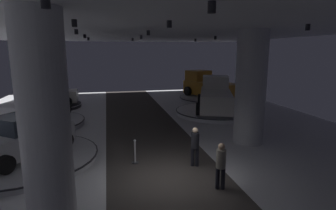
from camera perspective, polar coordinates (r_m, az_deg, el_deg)
The scene contains 17 objects.
ground at distance 10.23m, azimuth 0.18°, elevation -15.13°, with size 24.00×44.00×0.06m.
ceiling_with_spotlights at distance 9.22m, azimuth 0.20°, elevation 17.66°, with size 24.00×44.00×0.39m.
column_right at distance 13.91m, azimuth 16.73°, elevation 3.46°, with size 1.45×1.45×5.50m.
column_left at distance 7.36m, azimuth -24.13°, elevation -3.67°, with size 1.21×1.21×5.50m.
display_platform_far_left at distance 18.55m, azimuth -25.63°, elevation -3.45°, with size 5.68×5.68×0.31m.
pickup_truck_far_left at distance 18.60m, azimuth -25.45°, elevation -0.00°, with size 3.73×5.66×2.30m.
display_platform_far_right at distance 20.15m, azimuth 9.74°, elevation -1.39°, with size 5.68×5.68×0.31m.
pickup_truck_far_right at distance 20.26m, azimuth 9.82°, elevation 1.76°, with size 4.05×5.70×2.30m.
display_platform_mid_left at distance 13.03m, azimuth -27.81°, elevation -9.72°, with size 6.02×6.02×0.26m.
display_car_mid_left at distance 12.78m, azimuth -28.06°, elevation -5.99°, with size 3.96×4.44×1.71m.
display_platform_deep_left at distance 24.06m, azimuth -23.13°, elevation -0.12°, with size 4.82×4.82×0.28m.
display_car_deep_left at distance 23.92m, azimuth -23.36°, elevation 1.97°, with size 4.26×2.26×1.71m.
display_platform_deep_right at distance 25.38m, azimuth 8.84°, elevation 1.31°, with size 5.68×5.68×0.36m.
pickup_truck_deep_right at distance 25.44m, azimuth 8.40°, elevation 3.84°, with size 4.28×5.69×2.30m.
visitor_walking_near at distance 10.94m, azimuth 5.63°, elevation -8.09°, with size 0.32×0.32×1.59m.
visitor_walking_far at distance 9.33m, azimuth 10.90°, elevation -11.75°, with size 0.32×0.32×1.59m.
stanchion_a at distance 11.43m, azimuth -6.84°, elevation -10.13°, with size 0.28×0.28×1.01m.
Camera 1 is at (-2.01, -8.94, 4.52)m, focal length 29.43 mm.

